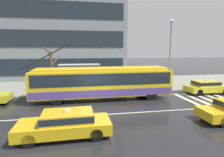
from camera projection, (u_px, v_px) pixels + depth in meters
name	position (u px, v px, depth m)	size (l,w,h in m)	color
ground_plane	(97.00, 109.00, 13.35)	(160.00, 160.00, 0.00)	#252528
sidewalk_slab	(90.00, 85.00, 22.41)	(80.00, 10.00, 0.14)	gray
crosswalk_stripe_edge_near	(188.00, 100.00, 15.86)	(0.44, 4.40, 0.01)	beige
crosswalk_stripe_inner_a	(197.00, 99.00, 16.01)	(0.44, 4.40, 0.01)	beige
crosswalk_stripe_center	(206.00, 99.00, 16.17)	(0.44, 4.40, 0.01)	beige
crosswalk_stripe_inner_b	(215.00, 98.00, 16.33)	(0.44, 4.40, 0.01)	beige
crosswalk_stripe_edge_far	(224.00, 98.00, 16.48)	(0.44, 4.40, 0.01)	beige
lane_centre_line	(98.00, 115.00, 12.18)	(72.00, 0.14, 0.01)	silver
trolleybus	(103.00, 82.00, 15.91)	(12.39, 2.65, 4.96)	yellow
taxi_oncoming_near	(66.00, 123.00, 9.08)	(4.56, 1.89, 1.39)	gold
taxi_ahead_of_bus	(207.00, 86.00, 18.11)	(4.26, 1.84, 1.39)	yellow
bus_shelter	(79.00, 70.00, 19.36)	(4.23, 1.69, 2.65)	gray
pedestrian_at_shelter	(124.00, 72.00, 20.77)	(1.55, 1.55, 1.99)	brown
pedestrian_approaching_curb	(126.00, 75.00, 18.69)	(1.45, 1.45, 1.99)	#514247
street_lamp	(170.00, 49.00, 19.04)	(0.60, 0.32, 7.18)	gray
street_tree_bare	(52.00, 69.00, 18.05)	(1.50, 1.31, 4.48)	brown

